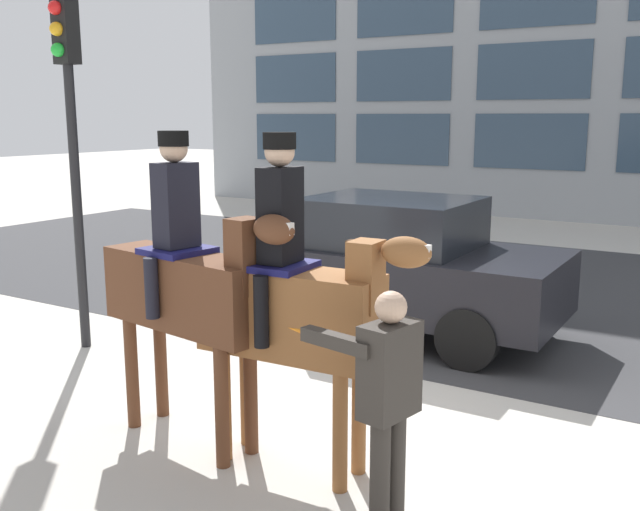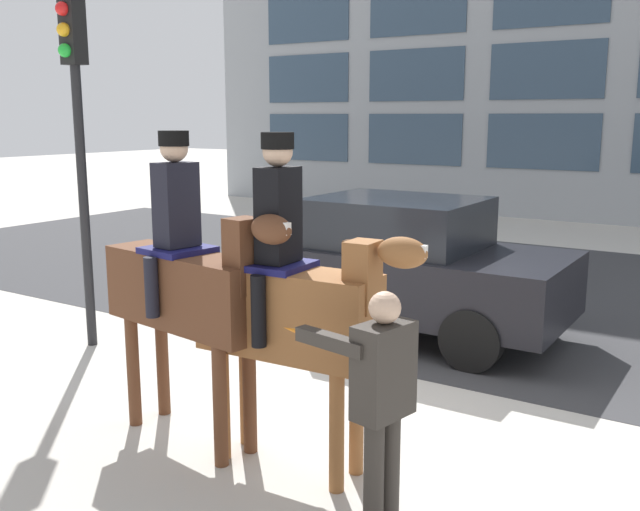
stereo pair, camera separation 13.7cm
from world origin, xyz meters
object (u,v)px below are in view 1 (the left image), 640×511
at_px(street_car_near_lane, 396,264).
at_px(traffic_light, 70,118).
at_px(mounted_horse_lead, 188,284).
at_px(mounted_horse_companion, 293,303).
at_px(pedestrian_bystander, 386,395).

bearing_deg(street_car_near_lane, traffic_light, -139.12).
distance_m(mounted_horse_lead, mounted_horse_companion, 0.97).
bearing_deg(traffic_light, mounted_horse_companion, -17.47).
relative_size(street_car_near_lane, traffic_light, 1.01).
height_order(mounted_horse_lead, street_car_near_lane, mounted_horse_lead).
distance_m(mounted_horse_lead, street_car_near_lane, 3.71).
relative_size(pedestrian_bystander, street_car_near_lane, 0.41).
bearing_deg(street_car_near_lane, mounted_horse_lead, -91.56).
bearing_deg(pedestrian_bystander, mounted_horse_companion, -13.52).
relative_size(mounted_horse_lead, mounted_horse_companion, 1.00).
height_order(pedestrian_bystander, traffic_light, traffic_light).
bearing_deg(pedestrian_bystander, traffic_light, -7.57).
height_order(mounted_horse_lead, pedestrian_bystander, mounted_horse_lead).
bearing_deg(mounted_horse_lead, traffic_light, 164.63).
bearing_deg(pedestrian_bystander, street_car_near_lane, -53.90).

